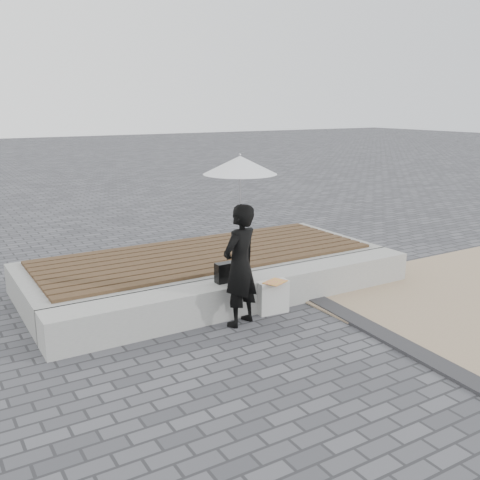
# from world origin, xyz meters

# --- Properties ---
(ground) EXTENTS (80.00, 80.00, 0.00)m
(ground) POSITION_xyz_m (0.00, 0.00, 0.00)
(ground) COLOR #4F4F54
(ground) RESTS_ON ground
(edging_band) EXTENTS (0.61, 5.20, 0.04)m
(edging_band) POSITION_xyz_m (0.75, -0.50, 0.02)
(edging_band) COLOR #2F2E31
(edging_band) RESTS_ON ground
(seating_ledge) EXTENTS (5.00, 0.45, 0.40)m
(seating_ledge) POSITION_xyz_m (0.00, 1.60, 0.20)
(seating_ledge) COLOR #ADACA7
(seating_ledge) RESTS_ON ground
(timber_platform) EXTENTS (5.00, 2.00, 0.40)m
(timber_platform) POSITION_xyz_m (0.00, 2.80, 0.20)
(timber_platform) COLOR #9E9E99
(timber_platform) RESTS_ON ground
(timber_decking) EXTENTS (4.60, 1.80, 0.04)m
(timber_decking) POSITION_xyz_m (0.00, 2.80, 0.42)
(timber_decking) COLOR #4F3B23
(timber_decking) RESTS_ON timber_platform
(woman) EXTENTS (0.60, 0.50, 1.41)m
(woman) POSITION_xyz_m (-0.37, 1.24, 0.70)
(woman) COLOR black
(woman) RESTS_ON ground
(parasol) EXTENTS (0.80, 0.80, 1.03)m
(parasol) POSITION_xyz_m (-0.37, 1.24, 1.83)
(parasol) COLOR #A3A3A7
(parasol) RESTS_ON ground
(handbag) EXTENTS (0.34, 0.12, 0.24)m
(handbag) POSITION_xyz_m (-0.30, 1.60, 0.52)
(handbag) COLOR black
(handbag) RESTS_ON seating_ledge
(canvas_tote) EXTENTS (0.39, 0.19, 0.40)m
(canvas_tote) POSITION_xyz_m (0.15, 1.33, 0.20)
(canvas_tote) COLOR silver
(canvas_tote) RESTS_ON ground
(magazine) EXTENTS (0.33, 0.29, 0.01)m
(magazine) POSITION_xyz_m (0.15, 1.28, 0.41)
(magazine) COLOR #D23946
(magazine) RESTS_ON canvas_tote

